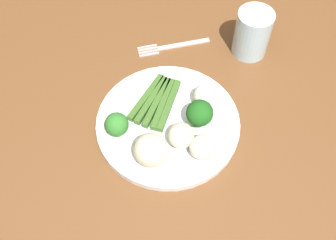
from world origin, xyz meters
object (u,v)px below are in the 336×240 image
Objects in this scene: dining_table at (190,165)px; broccoli_front at (117,125)px; plate at (168,123)px; fork at (173,46)px; cauliflower_right at (205,96)px; cauliflower_mid at (203,147)px; cauliflower_outer_edge at (151,150)px; cauliflower_back_right at (181,136)px; water_glass at (252,33)px; broccoli_front_left at (200,113)px; asparagus_bundle at (157,102)px.

dining_table is 0.21m from broccoli_front.
plate reaches higher than fork.
dining_table is 29.53× the size of cauliflower_right.
cauliflower_right is at bearing -23.29° from dining_table.
broccoli_front reaches higher than plate.
cauliflower_mid reaches higher than dining_table.
cauliflower_mid is at bearing 168.56° from cauliflower_right.
cauliflower_outer_edge is at bearing 89.47° from cauliflower_mid.
fork is (0.25, 0.01, 0.11)m from dining_table.
cauliflower_right is at bearing -34.31° from cauliflower_back_right.
water_glass is at bearing -41.83° from cauliflower_right.
broccoli_front is 0.18m from cauliflower_right.
asparagus_bundle is at bearing 52.06° from broccoli_front_left.
cauliflower_back_right is 1.03× the size of cauliflower_mid.
plate is at bearing 115.56° from cauliflower_right.
fork is 0.18m from water_glass.
broccoli_front is at bearing 91.42° from broccoli_front_left.
asparagus_bundle is at bearing 20.02° from cauliflower_back_right.
broccoli_front_left is 0.12m from cauliflower_outer_edge.
cauliflower_mid is (-0.03, -0.04, -0.00)m from cauliflower_back_right.
asparagus_bundle is at bearing 29.57° from cauliflower_mid.
broccoli_front reaches higher than cauliflower_mid.
broccoli_front_left is (0.03, -0.01, 0.16)m from dining_table.
dining_table is at bearing -67.52° from cauliflower_back_right.
broccoli_front is at bearing 67.85° from cauliflower_mid.
broccoli_front_left is at bearing -88.58° from broccoli_front.
cauliflower_outer_edge is at bearing 136.34° from water_glass.
cauliflower_right is at bearing -45.78° from cauliflower_outer_edge.
broccoli_front_left is 0.23m from fork.
fork is at bearing 2.12° from dining_table.
water_glass is at bearing 149.60° from asparagus_bundle.
water_glass is at bearing 163.11° from fork.
cauliflower_mid reaches higher than cauliflower_right.
cauliflower_mid is (-0.08, -0.05, 0.03)m from plate.
asparagus_bundle is 0.11m from broccoli_front.
broccoli_front is 0.36m from water_glass.
cauliflower_back_right reaches higher than cauliflower_mid.
broccoli_front reaches higher than dining_table.
cauliflower_mid reaches higher than asparagus_bundle.
cauliflower_back_right is 1.07× the size of cauliflower_right.
cauliflower_right is 0.18m from fork.
cauliflower_outer_edge is at bearing -136.59° from broccoli_front.
broccoli_front_left is 1.28× the size of cauliflower_back_right.
asparagus_bundle is at bearing -10.97° from cauliflower_outer_edge.
cauliflower_mid is (-0.00, -0.09, -0.01)m from cauliflower_outer_edge.
broccoli_front is (-0.00, 0.16, -0.00)m from broccoli_front_left.
cauliflower_back_right reaches higher than plate.
dining_table is 24.53× the size of broccoli_front.
cauliflower_back_right is (0.03, -0.06, -0.01)m from cauliflower_outer_edge.
plate is at bearing 48.29° from asparagus_bundle.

